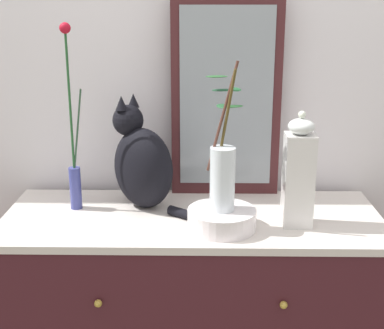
% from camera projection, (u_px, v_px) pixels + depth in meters
% --- Properties ---
extents(wall_back, '(4.40, 0.08, 2.60)m').
position_uv_depth(wall_back, '(193.00, 64.00, 2.04)').
color(wall_back, silver).
rests_on(wall_back, ground_plane).
extents(sideboard, '(1.27, 0.52, 0.83)m').
position_uv_depth(sideboard, '(192.00, 323.00, 1.99)').
color(sideboard, '#3E171E').
rests_on(sideboard, ground_plane).
extents(mirror_leaning, '(0.39, 0.03, 0.72)m').
position_uv_depth(mirror_leaning, '(226.00, 97.00, 1.98)').
color(mirror_leaning, '#451D1F').
rests_on(mirror_leaning, sideboard).
extents(cat_sitting, '(0.41, 0.34, 0.39)m').
position_uv_depth(cat_sitting, '(142.00, 163.00, 1.90)').
color(cat_sitting, black).
rests_on(cat_sitting, sideboard).
extents(vase_slim_green, '(0.06, 0.04, 0.63)m').
position_uv_depth(vase_slim_green, '(74.00, 157.00, 1.88)').
color(vase_slim_green, '#3A4087').
rests_on(vase_slim_green, sideboard).
extents(bowl_porcelain, '(0.22, 0.22, 0.06)m').
position_uv_depth(bowl_porcelain, '(222.00, 219.00, 1.76)').
color(bowl_porcelain, white).
rests_on(bowl_porcelain, sideboard).
extents(vase_glass_clear, '(0.13, 0.15, 0.46)m').
position_uv_depth(vase_glass_clear, '(223.00, 172.00, 1.72)').
color(vase_glass_clear, silver).
rests_on(vase_glass_clear, bowl_porcelain).
extents(jar_lidded_porcelain, '(0.09, 0.09, 0.37)m').
position_uv_depth(jar_lidded_porcelain, '(299.00, 174.00, 1.75)').
color(jar_lidded_porcelain, silver).
rests_on(jar_lidded_porcelain, sideboard).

